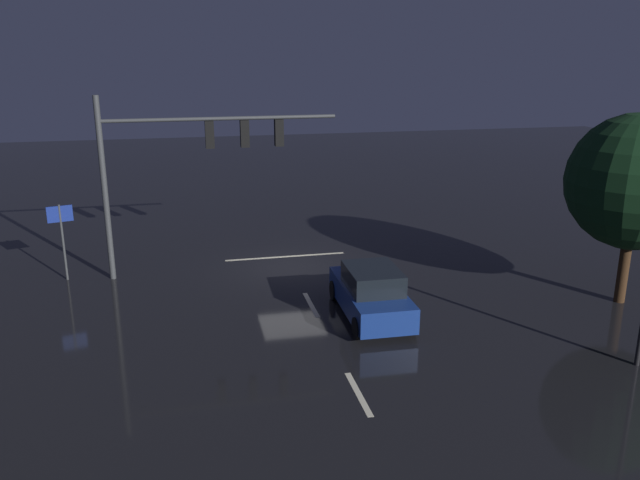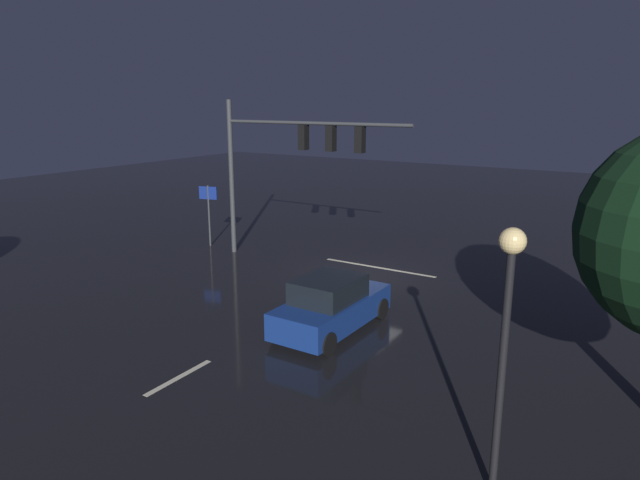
# 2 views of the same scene
# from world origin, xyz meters

# --- Properties ---
(ground_plane) EXTENTS (80.00, 80.00, 0.00)m
(ground_plane) POSITION_xyz_m (0.00, 0.00, 0.00)
(ground_plane) COLOR black
(traffic_signal_assembly) EXTENTS (8.70, 0.47, 6.80)m
(traffic_signal_assembly) POSITION_xyz_m (3.66, -0.17, 4.74)
(traffic_signal_assembly) COLOR #383A3D
(traffic_signal_assembly) RESTS_ON ground_plane
(lane_dash_far) EXTENTS (0.16, 2.20, 0.01)m
(lane_dash_far) POSITION_xyz_m (0.00, 4.00, 0.00)
(lane_dash_far) COLOR beige
(lane_dash_far) RESTS_ON ground_plane
(lane_dash_mid) EXTENTS (0.16, 2.20, 0.01)m
(lane_dash_mid) POSITION_xyz_m (0.00, 10.00, 0.00)
(lane_dash_mid) COLOR beige
(lane_dash_mid) RESTS_ON ground_plane
(stop_bar) EXTENTS (5.00, 0.16, 0.01)m
(stop_bar) POSITION_xyz_m (0.00, -1.36, 0.00)
(stop_bar) COLOR beige
(stop_bar) RESTS_ON ground_plane
(car_approaching) EXTENTS (1.96, 4.39, 1.70)m
(car_approaching) POSITION_xyz_m (-1.70, 5.37, 0.80)
(car_approaching) COLOR navy
(car_approaching) RESTS_ON ground_plane
(route_sign) EXTENTS (0.88, 0.29, 2.90)m
(route_sign) POSITION_xyz_m (8.48, -0.39, 2.09)
(route_sign) COLOR #383A3D
(route_sign) RESTS_ON ground_plane
(tree_left_near) EXTENTS (4.49, 4.49, 6.44)m
(tree_left_near) POSITION_xyz_m (-10.44, 5.97, 4.19)
(tree_left_near) COLOR #382314
(tree_left_near) RESTS_ON ground_plane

